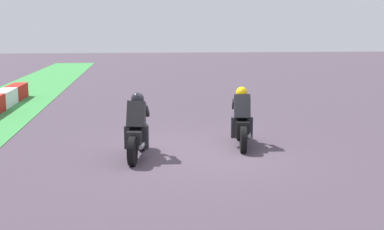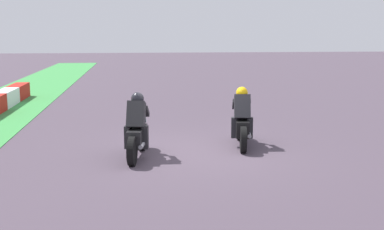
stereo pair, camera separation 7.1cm
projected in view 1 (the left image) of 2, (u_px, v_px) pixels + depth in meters
ground_plane at (197, 152)px, 11.59m from camera, size 120.00×120.00×0.00m
rider_lane_a at (242, 122)px, 12.13m from camera, size 2.04×0.61×1.51m
rider_lane_b at (137, 131)px, 10.99m from camera, size 2.03×0.61×1.51m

